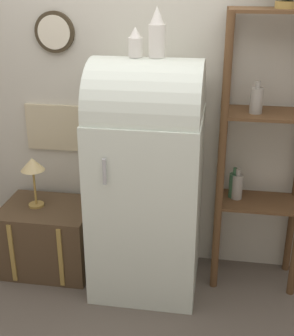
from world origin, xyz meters
The scene contains 8 objects.
ground_plane centered at (0.00, 0.00, 0.00)m, with size 12.00×12.00×0.00m, color #60564C.
wall_back centered at (0.00, 0.57, 1.35)m, with size 7.00×0.09×2.70m.
refrigerator centered at (0.00, 0.22, 0.82)m, with size 0.70×0.70×1.57m.
suitcase_trunk centered at (-0.74, 0.27, 0.25)m, with size 0.64×0.50×0.49m.
shelf_unit centered at (0.72, 0.36, 1.02)m, with size 0.57×0.34×1.85m.
vase_left centered at (-0.07, 0.22, 1.66)m, with size 0.08×0.08×0.17m.
vase_center centered at (0.06, 0.23, 1.71)m, with size 0.10×0.10×0.29m.
desk_lamp centered at (-0.81, 0.27, 0.79)m, with size 0.17×0.17×0.37m.
Camera 1 is at (0.45, -2.55, 2.03)m, focal length 50.00 mm.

